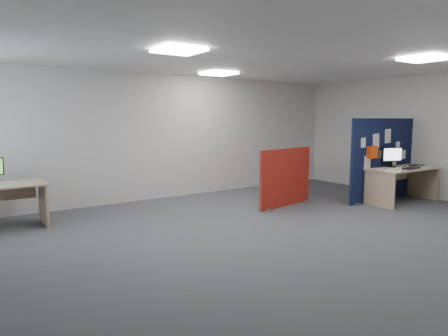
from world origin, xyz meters
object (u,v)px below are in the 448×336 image
main_desk (401,176)px  red_divider (286,178)px  monitor_main (392,156)px  navy_divider (383,160)px  office_chair (293,174)px

main_desk → red_divider: (-2.24, 1.10, 0.01)m
main_desk → monitor_main: 0.45m
navy_divider → monitor_main: navy_divider is taller
main_desk → navy_divider: bearing=107.8°
main_desk → red_divider: size_ratio=1.08×
monitor_main → office_chair: (-1.50, 1.39, -0.41)m
main_desk → office_chair: office_chair is taller
red_divider → main_desk: bearing=-35.7°
red_divider → office_chair: 0.83m
monitor_main → navy_divider: bearing=127.3°
navy_divider → main_desk: size_ratio=1.29×
navy_divider → main_desk: navy_divider is taller
red_divider → office_chair: size_ratio=1.58×
navy_divider → monitor_main: bearing=-71.1°
red_divider → monitor_main: bearing=-32.1°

